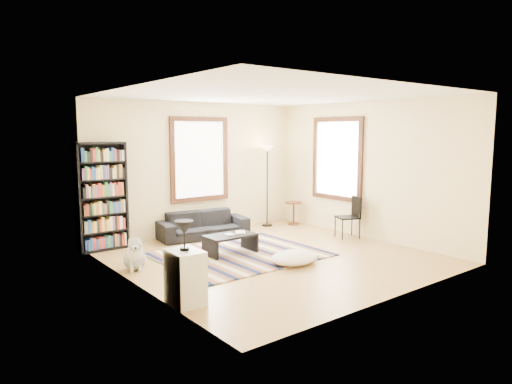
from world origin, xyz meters
TOP-DOWN VIEW (x-y plane):
  - floor at (0.00, 0.00)m, footprint 5.00×5.00m
  - ceiling at (0.00, 0.00)m, footprint 5.00×5.00m
  - wall_back at (0.00, 2.55)m, footprint 5.00×0.10m
  - wall_front at (0.00, -2.55)m, footprint 5.00×0.10m
  - wall_left at (-2.55, 0.00)m, footprint 0.10×5.00m
  - wall_right at (2.55, 0.00)m, footprint 0.10×5.00m
  - window_back at (0.00, 2.47)m, footprint 1.20×0.06m
  - window_right at (2.47, 0.80)m, footprint 0.06×1.20m
  - rug at (-0.38, 0.47)m, footprint 2.77×2.22m
  - sofa at (-0.19, 2.05)m, footprint 1.94×0.99m
  - bookshelf at (-2.18, 2.32)m, footprint 0.90×0.30m
  - coffee_table at (-0.50, 0.61)m, footprint 1.03×0.83m
  - book_a at (-0.60, 0.61)m, footprint 0.18×0.22m
  - book_b at (-0.35, 0.66)m, footprint 0.27×0.29m
  - floor_cushion at (0.01, -0.54)m, footprint 1.05×0.92m
  - floor_lamp at (1.61, 2.15)m, footprint 0.38×0.38m
  - side_table at (2.20, 1.88)m, footprint 0.42×0.42m
  - folding_chair at (2.15, 0.19)m, footprint 0.55×0.54m
  - white_cabinet at (-2.30, -1.00)m, footprint 0.40×0.51m
  - table_lamp at (-2.30, -1.00)m, footprint 0.29×0.29m
  - dog at (-2.22, 0.79)m, footprint 0.55×0.65m

SIDE VIEW (x-z plane):
  - floor at x=0.00m, z-range -0.10..0.00m
  - rug at x=-0.38m, z-range 0.00..0.02m
  - floor_cushion at x=0.01m, z-range 0.00..0.22m
  - coffee_table at x=-0.50m, z-range 0.00..0.36m
  - side_table at x=2.20m, z-range 0.00..0.54m
  - sofa at x=-0.19m, z-range 0.00..0.54m
  - dog at x=-2.22m, z-range 0.00..0.55m
  - white_cabinet at x=-2.30m, z-range 0.00..0.70m
  - book_b at x=-0.35m, z-range 0.36..0.38m
  - book_a at x=-0.60m, z-range 0.36..0.38m
  - folding_chair at x=2.15m, z-range 0.00..0.86m
  - table_lamp at x=-2.30m, z-range 0.70..1.08m
  - floor_lamp at x=1.61m, z-range 0.00..1.86m
  - bookshelf at x=-2.18m, z-range 0.00..2.00m
  - wall_back at x=0.00m, z-range 0.00..2.80m
  - wall_front at x=0.00m, z-range 0.00..2.80m
  - wall_left at x=-2.55m, z-range 0.00..2.80m
  - wall_right at x=2.55m, z-range 0.00..2.80m
  - window_back at x=0.00m, z-range 0.80..2.40m
  - window_right at x=2.47m, z-range 0.80..2.40m
  - ceiling at x=0.00m, z-range 2.80..2.90m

